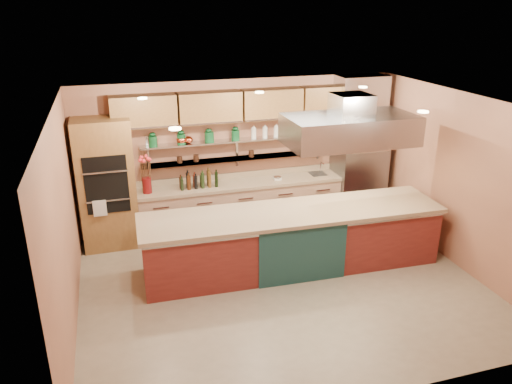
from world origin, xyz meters
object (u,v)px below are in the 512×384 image
object	(u,v)px
kitchen_scale	(277,178)
green_canister	(210,137)
copper_kettle	(188,140)
refrigerator	(359,166)
island	(292,239)
flower_vase	(147,185)

from	to	relation	value
kitchen_scale	green_canister	size ratio (longest dim) A/B	0.77
kitchen_scale	copper_kettle	xyz separation A→B (m)	(-1.62, 0.22, 0.81)
refrigerator	green_canister	xyz separation A→B (m)	(-2.93, 0.23, 0.76)
refrigerator	copper_kettle	size ratio (longest dim) A/B	13.05
refrigerator	kitchen_scale	world-z (taller)	refrigerator
kitchen_scale	copper_kettle	distance (m)	1.83
kitchen_scale	copper_kettle	size ratio (longest dim) A/B	0.88
kitchen_scale	copper_kettle	world-z (taller)	copper_kettle
kitchen_scale	green_canister	bearing A→B (deg)	160.50
island	flower_vase	xyz separation A→B (m)	(-2.13, 1.65, 0.58)
island	green_canister	bearing A→B (deg)	118.37
flower_vase	island	bearing A→B (deg)	-37.78
kitchen_scale	green_canister	xyz separation A→B (m)	(-1.24, 0.22, 0.84)
copper_kettle	green_canister	world-z (taller)	green_canister
kitchen_scale	green_canister	distance (m)	1.51
refrigerator	green_canister	world-z (taller)	refrigerator
kitchen_scale	flower_vase	bearing A→B (deg)	170.60
island	green_canister	world-z (taller)	green_canister
kitchen_scale	copper_kettle	bearing A→B (deg)	162.89
flower_vase	copper_kettle	size ratio (longest dim) A/B	1.76
flower_vase	refrigerator	bearing A→B (deg)	-0.14
kitchen_scale	island	bearing A→B (deg)	-109.87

